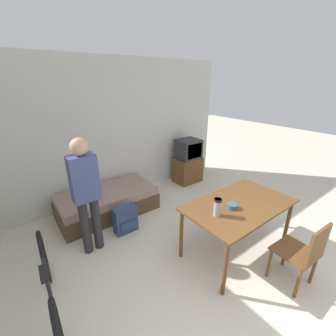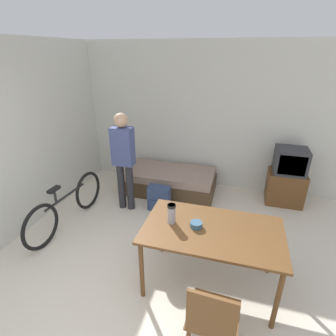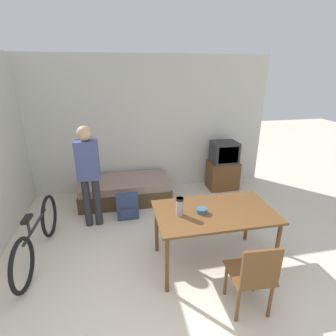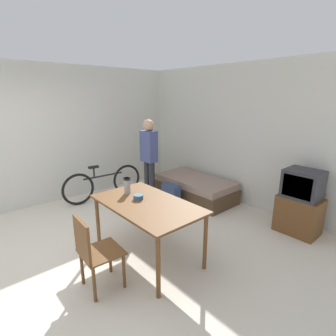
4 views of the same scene
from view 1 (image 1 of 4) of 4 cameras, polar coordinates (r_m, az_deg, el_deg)
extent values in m
plane|color=beige|center=(2.90, 24.37, -33.90)|extent=(20.00, 20.00, 0.00)
cube|color=silver|center=(4.48, -14.59, 8.69)|extent=(5.33, 0.06, 2.70)
cube|color=#4C3823|center=(4.31, -14.97, -9.18)|extent=(1.71, 0.86, 0.30)
cube|color=gray|center=(4.21, -15.26, -6.62)|extent=(1.66, 0.84, 0.14)
cube|color=brown|center=(5.36, 4.99, -0.40)|extent=(0.62, 0.44, 0.59)
cube|color=#2D2D33|center=(5.18, 5.17, 4.86)|extent=(0.52, 0.44, 0.43)
cube|color=black|center=(5.04, 6.80, 4.28)|extent=(0.42, 0.01, 0.34)
cube|color=brown|center=(3.15, 17.68, -8.85)|extent=(1.48, 0.86, 0.03)
cylinder|color=brown|center=(2.77, 14.31, -23.62)|extent=(0.05, 0.05, 0.75)
cylinder|color=brown|center=(3.73, 28.03, -12.44)|extent=(0.05, 0.05, 0.75)
cylinder|color=brown|center=(3.14, 3.41, -16.42)|extent=(0.05, 0.05, 0.75)
cylinder|color=brown|center=(4.02, 18.55, -8.34)|extent=(0.05, 0.05, 0.75)
cube|color=brown|center=(3.16, 29.54, -17.94)|extent=(0.45, 0.45, 0.02)
cube|color=brown|center=(2.98, 33.81, -16.07)|extent=(0.39, 0.05, 0.43)
cylinder|color=brown|center=(3.48, 27.63, -18.31)|extent=(0.04, 0.04, 0.43)
cylinder|color=brown|center=(3.23, 24.36, -21.13)|extent=(0.04, 0.04, 0.43)
cylinder|color=brown|center=(3.39, 32.98, -20.75)|extent=(0.04, 0.04, 0.43)
cylinder|color=brown|center=(3.13, 30.10, -23.95)|extent=(0.04, 0.04, 0.43)
torus|color=black|center=(3.26, -29.00, -19.09)|extent=(0.09, 0.65, 0.64)
cylinder|color=black|center=(2.74, -28.42, -23.06)|extent=(0.09, 0.84, 0.04)
cylinder|color=black|center=(2.52, -28.30, -24.31)|extent=(0.04, 0.04, 0.20)
cube|color=black|center=(2.44, -28.84, -22.31)|extent=(0.09, 0.20, 0.04)
cylinder|color=#28282D|center=(3.39, -20.26, -13.93)|extent=(0.12, 0.12, 0.82)
cylinder|color=#28282D|center=(3.42, -17.67, -13.18)|extent=(0.12, 0.12, 0.82)
cube|color=#424C7F|center=(3.06, -20.58, -2.46)|extent=(0.34, 0.20, 0.62)
sphere|color=tan|center=(2.92, -21.66, 5.05)|extent=(0.22, 0.22, 0.22)
cylinder|color=#99999E|center=(2.77, 12.41, -9.73)|extent=(0.09, 0.09, 0.23)
cylinder|color=black|center=(2.72, 12.58, -7.96)|extent=(0.09, 0.09, 0.03)
cylinder|color=#335670|center=(3.00, 15.96, -9.31)|extent=(0.13, 0.13, 0.06)
cube|color=navy|center=(3.74, -10.79, -12.68)|extent=(0.37, 0.18, 0.44)
cube|color=navy|center=(3.70, -9.96, -14.29)|extent=(0.26, 0.03, 0.15)
camera|label=2|loc=(2.61, 74.31, 10.78)|focal=28.00mm
camera|label=3|loc=(1.67, 99.41, 0.57)|focal=28.00mm
camera|label=4|loc=(4.84, 58.36, 9.24)|focal=28.00mm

